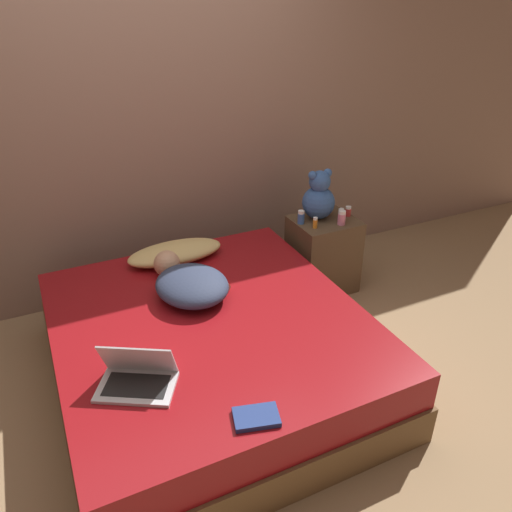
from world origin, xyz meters
TOP-DOWN VIEW (x-y plane):
  - ground_plane at (0.00, 0.00)m, footprint 12.00×12.00m
  - wall_back at (0.00, 1.19)m, footprint 8.00×0.06m
  - bed at (0.00, 0.00)m, footprint 1.66×1.82m
  - nightstand at (1.11, 0.60)m, footprint 0.45×0.39m
  - pillow at (0.03, 0.71)m, footprint 0.63×0.28m
  - person_lying at (-0.02, 0.28)m, footprint 0.49×0.65m
  - laptop at (-0.48, -0.35)m, footprint 0.41×0.36m
  - teddy_bear at (1.08, 0.65)m, footprint 0.23×0.23m
  - bottle_white at (1.24, 0.59)m, footprint 0.03×0.03m
  - bottle_red at (1.30, 0.59)m, footprint 0.04×0.04m
  - bottle_pink at (1.17, 0.49)m, footprint 0.06×0.06m
  - bottle_blue at (0.93, 0.62)m, footprint 0.05×0.05m
  - bottle_orange at (0.98, 0.52)m, footprint 0.03×0.03m
  - bottle_amber at (1.21, 0.54)m, footprint 0.03×0.03m
  - book at (-0.08, -0.77)m, footprint 0.22×0.17m

SIDE VIEW (x-z plane):
  - ground_plane at x=0.00m, z-range 0.00..0.00m
  - bed at x=0.00m, z-range 0.00..0.43m
  - nightstand at x=1.11m, z-range 0.00..0.56m
  - book at x=-0.08m, z-range 0.43..0.46m
  - laptop at x=-0.48m, z-range 0.38..0.59m
  - pillow at x=0.03m, z-range 0.43..0.55m
  - person_lying at x=-0.02m, z-range 0.43..0.59m
  - bottle_white at x=1.24m, z-range 0.56..0.62m
  - bottle_red at x=1.30m, z-range 0.56..0.63m
  - bottle_orange at x=0.98m, z-range 0.56..0.64m
  - bottle_amber at x=1.21m, z-range 0.56..0.65m
  - bottle_blue at x=0.93m, z-range 0.56..0.65m
  - bottle_pink at x=1.17m, z-range 0.56..0.66m
  - teddy_bear at x=1.08m, z-range 0.53..0.89m
  - wall_back at x=0.00m, z-range 0.00..2.60m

